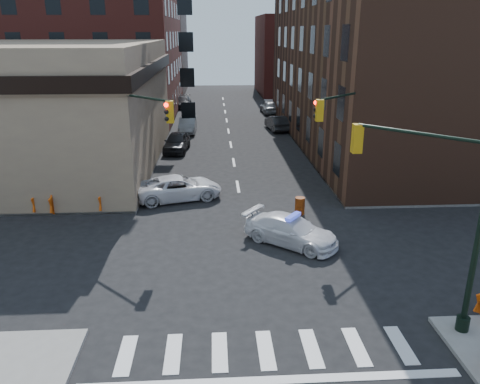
{
  "coord_description": "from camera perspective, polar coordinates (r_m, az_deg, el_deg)",
  "views": [
    {
      "loc": [
        -1.57,
        -19.4,
        9.87
      ],
      "look_at": [
        -0.29,
        2.59,
        2.2
      ],
      "focal_mm": 35.0,
      "sensor_mm": 36.0,
      "label": 1
    }
  ],
  "objects": [
    {
      "name": "ground",
      "position": [
        21.82,
        1.17,
        -7.7
      ],
      "size": [
        140.0,
        140.0,
        0.0
      ],
      "primitive_type": "plane",
      "color": "black",
      "rests_on": "ground"
    },
    {
      "name": "sidewalk_nw",
      "position": [
        57.23,
        -25.5,
        7.48
      ],
      "size": [
        34.0,
        54.5,
        0.15
      ],
      "primitive_type": "cube",
      "color": "gray",
      "rests_on": "ground"
    },
    {
      "name": "sidewalk_ne",
      "position": [
        58.48,
        21.8,
        8.19
      ],
      "size": [
        34.0,
        54.5,
        0.15
      ],
      "primitive_type": "cube",
      "color": "gray",
      "rests_on": "ground"
    },
    {
      "name": "bank_building",
      "position": [
        39.44,
        -26.71,
        9.36
      ],
      "size": [
        22.0,
        22.0,
        9.0
      ],
      "primitive_type": "cube",
      "color": "#937E60",
      "rests_on": "ground"
    },
    {
      "name": "apartment_block",
      "position": [
        61.8,
        -20.53,
        20.04
      ],
      "size": [
        25.0,
        25.0,
        24.0
      ],
      "primitive_type": "cube",
      "color": "maroon",
      "rests_on": "ground"
    },
    {
      "name": "commercial_row_ne",
      "position": [
        44.46,
        16.36,
        14.75
      ],
      "size": [
        14.0,
        34.0,
        14.0
      ],
      "primitive_type": "cube",
      "color": "#4F2E1F",
      "rests_on": "ground"
    },
    {
      "name": "filler_nw",
      "position": [
        82.69,
        -14.04,
        17.36
      ],
      "size": [
        20.0,
        18.0,
        16.0
      ],
      "primitive_type": "cube",
      "color": "brown",
      "rests_on": "ground"
    },
    {
      "name": "filler_ne",
      "position": [
        79.05,
        8.36,
        16.19
      ],
      "size": [
        16.0,
        16.0,
        12.0
      ],
      "primitive_type": "cube",
      "color": "maroon",
      "rests_on": "ground"
    },
    {
      "name": "signal_pole_se",
      "position": [
        16.68,
        24.03,
        -0.9
      ],
      "size": [
        5.4,
        5.27,
        8.0
      ],
      "rotation": [
        0.0,
        0.0,
        2.36
      ],
      "color": "black",
      "rests_on": "sidewalk_se"
    },
    {
      "name": "signal_pole_nw",
      "position": [
        25.71,
        -12.92,
        6.28
      ],
      "size": [
        3.58,
        3.67,
        8.0
      ],
      "rotation": [
        0.0,
        0.0,
        -0.79
      ],
      "color": "black",
      "rests_on": "sidewalk_nw"
    },
    {
      "name": "signal_pole_ne",
      "position": [
        26.42,
        13.11,
        6.61
      ],
      "size": [
        3.67,
        3.58,
        8.0
      ],
      "rotation": [
        0.0,
        0.0,
        -2.36
      ],
      "color": "black",
      "rests_on": "sidewalk_ne"
    },
    {
      "name": "tree_ne_near",
      "position": [
        46.74,
        8.04,
        11.16
      ],
      "size": [
        3.0,
        3.0,
        4.85
      ],
      "color": "black",
      "rests_on": "sidewalk_ne"
    },
    {
      "name": "tree_ne_far",
      "position": [
        54.54,
        6.41,
        12.36
      ],
      "size": [
        3.0,
        3.0,
        4.85
      ],
      "color": "black",
      "rests_on": "sidewalk_ne"
    },
    {
      "name": "police_car",
      "position": [
        22.78,
        6.24,
        -4.7
      ],
      "size": [
        4.91,
        4.44,
        1.37
      ],
      "primitive_type": "imported",
      "rotation": [
        0.0,
        0.0,
        0.91
      ],
      "color": "white",
      "rests_on": "ground"
    },
    {
      "name": "pickup",
      "position": [
        28.81,
        -7.48,
        0.53
      ],
      "size": [
        5.7,
        3.71,
        1.46
      ],
      "primitive_type": "imported",
      "rotation": [
        0.0,
        0.0,
        1.84
      ],
      "color": "white",
      "rests_on": "ground"
    },
    {
      "name": "parked_car_wnear",
      "position": [
        40.49,
        -7.72,
        6.07
      ],
      "size": [
        2.32,
        4.86,
        1.6
      ],
      "primitive_type": "imported",
      "rotation": [
        0.0,
        0.0,
        -0.09
      ],
      "color": "black",
      "rests_on": "ground"
    },
    {
      "name": "parked_car_wfar",
      "position": [
        48.05,
        -6.39,
        8.16
      ],
      "size": [
        1.73,
        4.72,
        1.54
      ],
      "primitive_type": "imported",
      "rotation": [
        0.0,
        0.0,
        -0.02
      ],
      "color": "gray",
      "rests_on": "ground"
    },
    {
      "name": "parked_car_wdeep",
      "position": [
        63.88,
        -6.95,
        10.84
      ],
      "size": [
        2.11,
        5.13,
        1.49
      ],
      "primitive_type": "imported",
      "rotation": [
        0.0,
        0.0,
        0.01
      ],
      "color": "black",
      "rests_on": "ground"
    },
    {
      "name": "parked_car_enear",
      "position": [
        48.93,
        4.5,
        8.39
      ],
      "size": [
        2.16,
        4.74,
        1.51
      ],
      "primitive_type": "imported",
      "rotation": [
        0.0,
        0.0,
        3.27
      ],
      "color": "black",
      "rests_on": "ground"
    },
    {
      "name": "parked_car_efar",
      "position": [
        59.07,
        3.64,
        10.34
      ],
      "size": [
        2.21,
        4.9,
        1.63
      ],
      "primitive_type": "imported",
      "rotation": [
        0.0,
        0.0,
        3.2
      ],
      "color": "#93969B",
      "rests_on": "ground"
    },
    {
      "name": "pedestrian_a",
      "position": [
        30.59,
        -12.7,
        2.02
      ],
      "size": [
        0.8,
        0.66,
        1.86
      ],
      "primitive_type": "imported",
      "rotation": [
        0.0,
        0.0,
        -0.38
      ],
      "color": "black",
      "rests_on": "sidewalk_nw"
    },
    {
      "name": "pedestrian_b",
      "position": [
        29.17,
        -18.26,
        0.74
      ],
      "size": [
        1.18,
        1.09,
        1.94
      ],
      "primitive_type": "imported",
      "rotation": [
        0.0,
        0.0,
        0.47
      ],
      "color": "black",
      "rests_on": "sidewalk_nw"
    },
    {
      "name": "pedestrian_c",
      "position": [
        31.0,
        -24.81,
        0.79
      ],
      "size": [
        1.07,
        0.54,
        1.75
      ],
      "primitive_type": "imported",
      "rotation": [
        0.0,
        0.0,
        0.11
      ],
      "color": "black",
      "rests_on": "sidewalk_nw"
    },
    {
      "name": "barrel_road",
      "position": [
        26.52,
        7.31,
        -1.68
      ],
      "size": [
        0.65,
        0.65,
        0.98
      ],
      "primitive_type": "cylinder",
      "rotation": [
        0.0,
        0.0,
        0.21
      ],
      "color": "orange",
      "rests_on": "ground"
    },
    {
      "name": "barrel_bank",
      "position": [
        28.78,
        -7.41,
        -0.0
      ],
      "size": [
        0.64,
        0.64,
        0.97
      ],
      "primitive_type": "cylinder",
      "rotation": [
        0.0,
        0.0,
        -0.19
      ],
      "color": "orange",
      "rests_on": "ground"
    },
    {
      "name": "barricade_nw_a",
      "position": [
        27.78,
        -17.3,
        -1.11
      ],
      "size": [
        1.44,
        0.96,
        0.99
      ],
      "primitive_type": null,
      "rotation": [
        0.0,
        0.0,
        -0.24
      ],
      "color": "red",
      "rests_on": "sidewalk_nw"
    },
    {
      "name": "barricade_nw_b",
      "position": [
        28.37,
        -22.66,
        -1.3
      ],
      "size": [
        1.45,
        0.9,
        1.01
      ],
      "primitive_type": null,
      "rotation": [
        0.0,
        0.0,
        -0.18
      ],
      "color": "red",
      "rests_on": "sidewalk_nw"
    }
  ]
}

